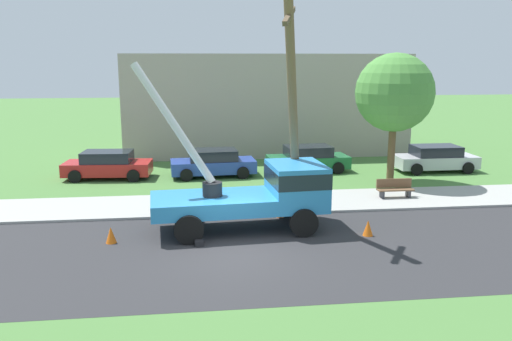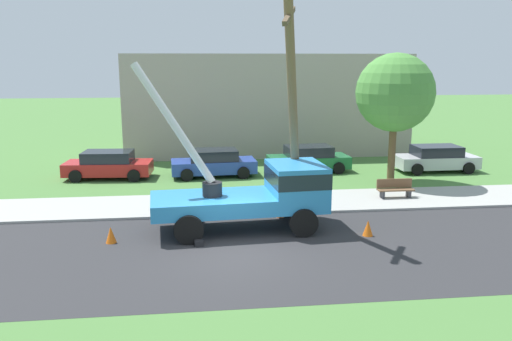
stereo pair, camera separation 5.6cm
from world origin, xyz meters
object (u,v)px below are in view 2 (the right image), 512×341
Objects in this scene: traffic_cone_ahead at (368,228)px; parked_sedan_silver at (436,159)px; utility_truck at (261,191)px; traffic_cone_curbside at (280,210)px; park_bench at (395,189)px; leaning_utility_pole at (293,107)px; traffic_cone_behind at (111,235)px; roadside_tree_near at (395,93)px; parked_sedan_blue at (214,163)px; parked_sedan_green at (308,159)px; parked_sedan_red at (108,165)px.

traffic_cone_ahead is 12.40m from parked_sedan_silver.
traffic_cone_curbside is (0.91, 1.25, -1.13)m from utility_truck.
traffic_cone_curbside is 5.81m from park_bench.
leaning_utility_pole is 5.06m from traffic_cone_ahead.
roadside_tree_near is (12.61, 7.50, 4.18)m from traffic_cone_behind.
utility_truck is 1.08× the size of roadside_tree_near.
leaning_utility_pole reaches higher than roadside_tree_near.
leaning_utility_pole is at bearing -150.89° from park_bench.
roadside_tree_near reaches higher than parked_sedan_silver.
parked_sedan_green is at bearing 6.54° from parked_sedan_blue.
traffic_cone_behind is 12.36m from park_bench.
traffic_cone_behind is at bearing -159.68° from park_bench.
parked_sedan_silver is at bearing -0.98° from parked_sedan_red.
parked_sedan_blue reaches higher than park_bench.
parked_sedan_blue reaches higher than traffic_cone_behind.
parked_sedan_blue is 9.59m from park_bench.
parked_sedan_red is 1.03× the size of parked_sedan_silver.
parked_sedan_blue is at bearing -1.64° from parked_sedan_red.
traffic_cone_curbside is at bearing 20.21° from traffic_cone_behind.
roadside_tree_near reaches higher than park_bench.
park_bench reaches higher than traffic_cone_behind.
parked_sedan_green is (5.23, 0.60, 0.00)m from parked_sedan_blue.
traffic_cone_ahead is 0.13× the size of parked_sedan_silver.
roadside_tree_near is at bearing -15.36° from parked_sedan_blue.
park_bench is at bearing -35.88° from parked_sedan_blue.
park_bench is (2.54, -6.22, -0.25)m from parked_sedan_green.
utility_truck is 1.91m from traffic_cone_curbside.
parked_sedan_red is 1.00× the size of parked_sedan_blue.
roadside_tree_near is (-3.44, -2.27, 3.74)m from parked_sedan_silver.
leaning_utility_pole is at bearing -106.13° from parked_sedan_green.
traffic_cone_behind is (-8.82, 0.30, 0.00)m from traffic_cone_ahead.
parked_sedan_silver is at bearing 37.15° from traffic_cone_curbside.
parked_sedan_silver is 5.57m from roadside_tree_near.
parked_sedan_blue is (-2.32, 7.65, 0.43)m from traffic_cone_curbside.
park_bench reaches higher than traffic_cone_ahead.
parked_sedan_silver is at bearing 38.99° from utility_truck.
traffic_cone_behind is 18.79m from parked_sedan_silver.
parked_sedan_green reaches higher than traffic_cone_curbside.
parked_sedan_blue is 9.85m from roadside_tree_near.
parked_sedan_red and parked_sedan_green have the same top height.
traffic_cone_behind is 1.00× the size of traffic_cone_curbside.
traffic_cone_behind is at bearing -148.67° from parked_sedan_silver.
leaning_utility_pole is at bearing -72.41° from traffic_cone_curbside.
leaning_utility_pole is 10.16m from parked_sedan_green.
traffic_cone_ahead is at bearing -91.18° from parked_sedan_green.
traffic_cone_behind is at bearing -159.79° from traffic_cone_curbside.
utility_truck is at bearing -152.71° from park_bench.
parked_sedan_silver is at bearing 50.84° from park_bench.
leaning_utility_pole is 4.20m from traffic_cone_curbside.
parked_sedan_blue is at bearing 179.32° from parked_sedan_silver.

